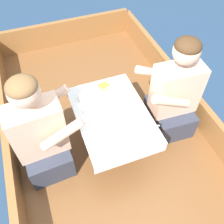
# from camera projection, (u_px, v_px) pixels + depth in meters

# --- Properties ---
(ground_plane) EXTENTS (60.00, 60.00, 0.00)m
(ground_plane) POSITION_uv_depth(u_px,v_px,m) (110.00, 154.00, 2.68)
(ground_plane) COLOR navy
(boat_deck) EXTENTS (1.85, 3.46, 0.31)m
(boat_deck) POSITION_uv_depth(u_px,v_px,m) (110.00, 146.00, 2.56)
(boat_deck) COLOR brown
(boat_deck) RESTS_ON ground_plane
(gunwale_port) EXTENTS (0.06, 3.46, 0.28)m
(gunwale_port) POSITION_uv_depth(u_px,v_px,m) (11.00, 159.00, 2.13)
(gunwale_port) COLOR #936033
(gunwale_port) RESTS_ON boat_deck
(gunwale_starboard) EXTENTS (0.06, 3.46, 0.28)m
(gunwale_starboard) POSITION_uv_depth(u_px,v_px,m) (193.00, 104.00, 2.53)
(gunwale_starboard) COLOR #936033
(gunwale_starboard) RESTS_ON boat_deck
(bow_coaming) EXTENTS (1.73, 0.06, 0.32)m
(bow_coaming) POSITION_uv_depth(u_px,v_px,m) (66.00, 32.00, 3.33)
(bow_coaming) COLOR #936033
(bow_coaming) RESTS_ON boat_deck
(cockpit_table) EXTENTS (0.59, 0.84, 0.44)m
(cockpit_table) POSITION_uv_depth(u_px,v_px,m) (112.00, 117.00, 2.10)
(cockpit_table) COLOR #B2B2B7
(cockpit_table) RESTS_ON boat_deck
(person_port) EXTENTS (0.54, 0.46, 1.01)m
(person_port) POSITION_uv_depth(u_px,v_px,m) (41.00, 136.00, 1.95)
(person_port) COLOR #333847
(person_port) RESTS_ON boat_deck
(person_starboard) EXTENTS (0.54, 0.46, 1.01)m
(person_starboard) POSITION_uv_depth(u_px,v_px,m) (174.00, 96.00, 2.22)
(person_starboard) COLOR #333847
(person_starboard) RESTS_ON boat_deck
(plate_sandwich) EXTENTS (0.18, 0.18, 0.01)m
(plate_sandwich) POSITION_uv_depth(u_px,v_px,m) (104.00, 89.00, 2.25)
(plate_sandwich) COLOR white
(plate_sandwich) RESTS_ON cockpit_table
(plate_bread) EXTENTS (0.20, 0.20, 0.01)m
(plate_bread) POSITION_uv_depth(u_px,v_px,m) (111.00, 117.00, 2.04)
(plate_bread) COLOR white
(plate_bread) RESTS_ON cockpit_table
(sandwich) EXTENTS (0.12, 0.11, 0.05)m
(sandwich) POSITION_uv_depth(u_px,v_px,m) (103.00, 87.00, 2.23)
(sandwich) COLOR tan
(sandwich) RESTS_ON plate_sandwich
(bowl_port_near) EXTENTS (0.14, 0.14, 0.04)m
(bowl_port_near) POSITION_uv_depth(u_px,v_px,m) (100.00, 137.00, 1.89)
(bowl_port_near) COLOR white
(bowl_port_near) RESTS_ON cockpit_table
(bowl_starboard_near) EXTENTS (0.13, 0.13, 0.04)m
(bowl_starboard_near) POSITION_uv_depth(u_px,v_px,m) (136.00, 109.00, 2.07)
(bowl_starboard_near) COLOR white
(bowl_starboard_near) RESTS_ON cockpit_table
(bowl_center_far) EXTENTS (0.13, 0.13, 0.04)m
(bowl_center_far) POSITION_uv_depth(u_px,v_px,m) (126.00, 132.00, 1.92)
(bowl_center_far) COLOR white
(bowl_center_far) RESTS_ON cockpit_table
(coffee_cup_port) EXTENTS (0.11, 0.08, 0.06)m
(coffee_cup_port) POSITION_uv_depth(u_px,v_px,m) (122.00, 87.00, 2.22)
(coffee_cup_port) COLOR white
(coffee_cup_port) RESTS_ON cockpit_table
(coffee_cup_starboard) EXTENTS (0.10, 0.07, 0.05)m
(coffee_cup_starboard) POSITION_uv_depth(u_px,v_px,m) (82.00, 97.00, 2.15)
(coffee_cup_starboard) COLOR white
(coffee_cup_starboard) RESTS_ON cockpit_table
(coffee_cup_center) EXTENTS (0.10, 0.07, 0.06)m
(coffee_cup_center) POSITION_uv_depth(u_px,v_px,m) (89.00, 112.00, 2.04)
(coffee_cup_center) COLOR white
(coffee_cup_center) RESTS_ON cockpit_table
(utensil_fork_starboard) EXTENTS (0.17, 0.06, 0.00)m
(utensil_fork_starboard) POSITION_uv_depth(u_px,v_px,m) (147.00, 126.00, 1.98)
(utensil_fork_starboard) COLOR silver
(utensil_fork_starboard) RESTS_ON cockpit_table
(utensil_spoon_port) EXTENTS (0.04, 0.17, 0.01)m
(utensil_spoon_port) POSITION_uv_depth(u_px,v_px,m) (144.00, 131.00, 1.95)
(utensil_spoon_port) COLOR silver
(utensil_spoon_port) RESTS_ON cockpit_table
(utensil_spoon_starboard) EXTENTS (0.15, 0.10, 0.01)m
(utensil_spoon_starboard) POSITION_uv_depth(u_px,v_px,m) (103.00, 97.00, 2.19)
(utensil_spoon_starboard) COLOR silver
(utensil_spoon_starboard) RESTS_ON cockpit_table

